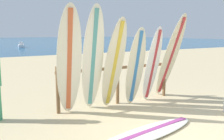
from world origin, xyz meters
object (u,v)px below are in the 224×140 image
surfboard_rack (118,76)px  surfboard_leaning_left (93,59)px  small_boat_offshore (21,46)px  surfboard_leaning_far_left (69,62)px  surfboard_leaning_center_left (114,64)px  surfboard_leaning_center_right (152,65)px  surfboard_leaning_right (170,57)px  surfboard_lying_on_sand (147,133)px  surfboard_leaning_center (135,67)px

surfboard_rack → surfboard_leaning_left: (-0.86, -0.25, 0.53)m
surfboard_leaning_left → small_boat_offshore: (3.58, 28.15, -1.02)m
surfboard_leaning_far_left → surfboard_leaning_center_left: (1.14, -0.05, -0.12)m
surfboard_rack → surfboard_leaning_center_left: (-0.36, -0.40, 0.39)m
surfboard_rack → surfboard_leaning_center_right: 1.03m
surfboard_leaning_far_left → surfboard_leaning_right: (3.06, 0.03, -0.05)m
surfboard_leaning_left → surfboard_lying_on_sand: bearing=-82.7°
surfboard_leaning_far_left → surfboard_leaning_left: 0.65m
surfboard_leaning_far_left → small_boat_offshore: surfboard_leaning_far_left is taller
surfboard_lying_on_sand → small_boat_offshore: small_boat_offshore is taller
surfboard_rack → surfboard_leaning_center_right: size_ratio=1.64×
surfboard_rack → surfboard_lying_on_sand: bearing=-106.7°
surfboard_leaning_center_right → small_boat_offshore: size_ratio=0.95×
surfboard_lying_on_sand → surfboard_leaning_center: bearing=61.4°
surfboard_leaning_center_right → small_boat_offshore: bearing=86.4°
surfboard_leaning_left → surfboard_leaning_center_right: size_ratio=1.23×
surfboard_rack → surfboard_leaning_center_right: bearing=-18.3°
surfboard_leaning_far_left → surfboard_leaning_center_left: size_ratio=1.11×
surfboard_leaning_far_left → surfboard_leaning_center: (1.77, -0.07, -0.24)m
small_boat_offshore → surfboard_leaning_center: bearing=-94.9°
surfboard_rack → surfboard_leaning_far_left: bearing=-166.5°
surfboard_leaning_center_left → surfboard_leaning_right: (1.92, 0.08, 0.07)m
surfboard_leaning_right → small_boat_offshore: size_ratio=1.11×
surfboard_rack → surfboard_leaning_left: size_ratio=1.34×
surfboard_leaning_left → surfboard_leaning_center_right: bearing=-1.7°
surfboard_leaning_center_left → surfboard_leaning_center_right: (1.29, 0.10, -0.10)m
surfboard_leaning_left → surfboard_leaning_center_right: (1.79, -0.05, -0.24)m
surfboard_leaning_far_left → surfboard_leaning_center: 1.79m
surfboard_leaning_center → surfboard_leaning_center_left: bearing=178.0°
surfboard_rack → small_boat_offshore: (2.72, 27.90, -0.49)m
surfboard_leaning_center → surfboard_leaning_right: 1.31m
surfboard_rack → surfboard_leaning_far_left: (-1.50, -0.36, 0.51)m
small_boat_offshore → surfboard_leaning_center_right: bearing=-93.6°
surfboard_leaning_center_right → surfboard_leaning_right: size_ratio=0.86×
surfboard_leaning_center_right → surfboard_lying_on_sand: size_ratio=0.80×
surfboard_lying_on_sand → surfboard_leaning_center_left: bearing=80.9°
surfboard_leaning_far_left → surfboard_lying_on_sand: (0.87, -1.72, -1.23)m
surfboard_leaning_center_right → surfboard_leaning_right: surfboard_leaning_right is taller
surfboard_leaning_center → surfboard_lying_on_sand: size_ratio=0.79×
small_boat_offshore → surfboard_lying_on_sand: bearing=-96.4°
surfboard_rack → surfboard_lying_on_sand: size_ratio=1.32×
surfboard_rack → surfboard_leaning_far_left: 1.62m
surfboard_leaning_far_left → surfboard_leaning_right: 3.06m
surfboard_leaning_center_left → surfboard_lying_on_sand: bearing=-99.1°
surfboard_leaning_left → surfboard_leaning_far_left: bearing=-170.7°
surfboard_leaning_far_left → surfboard_lying_on_sand: 2.28m
surfboard_leaning_far_left → small_boat_offshore: 28.59m
surfboard_rack → surfboard_leaning_right: 1.67m
surfboard_leaning_left → surfboard_leaning_center: bearing=-8.7°
surfboard_leaning_center_left → surfboard_lying_on_sand: size_ratio=0.88×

